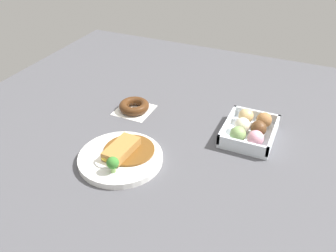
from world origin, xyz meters
name	(u,v)px	position (x,y,z in m)	size (l,w,h in m)	color
ground_plane	(178,153)	(0.00, 0.00, 0.00)	(1.60, 1.60, 0.00)	#4C4C51
curry_plate	(121,156)	(-0.09, 0.13, 0.01)	(0.23, 0.23, 0.06)	white
donut_box	(250,130)	(0.16, -0.17, 0.03)	(0.19, 0.15, 0.06)	silver
chocolate_ring_donut	(134,106)	(0.16, 0.23, 0.02)	(0.12, 0.12, 0.03)	white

